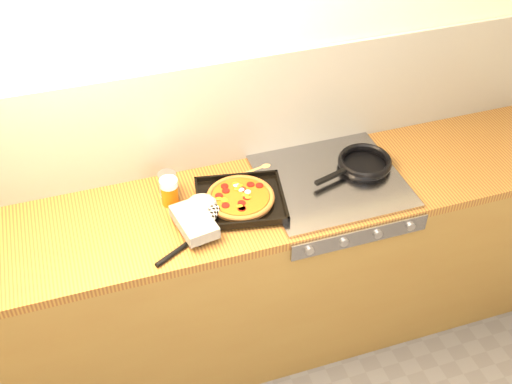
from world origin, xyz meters
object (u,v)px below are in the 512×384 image
object	(u,v)px
pizza_on_tray	(228,204)
juice_glass	(170,191)
tomato_can	(168,184)
frying_pan	(364,163)

from	to	relation	value
pizza_on_tray	juice_glass	size ratio (longest dim) A/B	4.07
tomato_can	juice_glass	xyz separation A→B (m)	(-0.00, -0.06, 0.01)
frying_pan	tomato_can	size ratio (longest dim) A/B	3.81
frying_pan	juice_glass	xyz separation A→B (m)	(-0.86, 0.05, 0.03)
frying_pan	tomato_can	bearing A→B (deg)	173.00
frying_pan	juice_glass	size ratio (longest dim) A/B	3.35
frying_pan	juice_glass	world-z (taller)	juice_glass
pizza_on_tray	tomato_can	xyz separation A→B (m)	(-0.21, 0.18, 0.01)
pizza_on_tray	frying_pan	size ratio (longest dim) A/B	1.21
juice_glass	frying_pan	bearing A→B (deg)	-3.00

